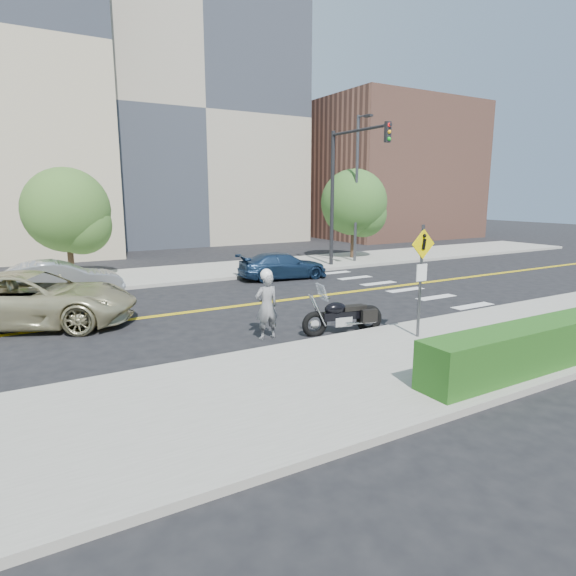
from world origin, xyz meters
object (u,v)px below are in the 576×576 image
(motorcyclist, at_px, (267,304))
(parked_car_silver, at_px, (58,281))
(suv, at_px, (32,299))
(pedestrian_sign, at_px, (421,270))
(parked_car_blue, at_px, (283,266))
(motorcycle, at_px, (344,308))

(motorcyclist, relative_size, parked_car_silver, 0.43)
(motorcyclist, distance_m, suv, 7.20)
(pedestrian_sign, bearing_deg, parked_car_silver, 126.81)
(motorcyclist, bearing_deg, parked_car_blue, -121.68)
(motorcyclist, relative_size, motorcycle, 0.80)
(pedestrian_sign, distance_m, parked_car_blue, 10.65)
(motorcycle, relative_size, parked_car_silver, 0.54)
(pedestrian_sign, bearing_deg, motorcycle, 125.59)
(motorcyclist, bearing_deg, suv, -39.83)
(motorcycle, xyz_separation_m, suv, (-7.65, 5.26, 0.09))
(motorcycle, height_order, parked_car_blue, motorcycle)
(pedestrian_sign, height_order, motorcyclist, pedestrian_sign)
(pedestrian_sign, distance_m, parked_car_silver, 13.19)
(motorcyclist, bearing_deg, motorcycle, 164.82)
(suv, bearing_deg, pedestrian_sign, -103.76)
(pedestrian_sign, height_order, motorcycle, pedestrian_sign)
(parked_car_silver, bearing_deg, motorcycle, -142.28)
(motorcyclist, xyz_separation_m, motorcycle, (2.16, -0.60, -0.23))
(motorcycle, bearing_deg, suv, 154.90)
(motorcyclist, distance_m, motorcycle, 2.25)
(parked_car_silver, relative_size, parked_car_blue, 1.07)
(pedestrian_sign, relative_size, parked_car_silver, 0.66)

